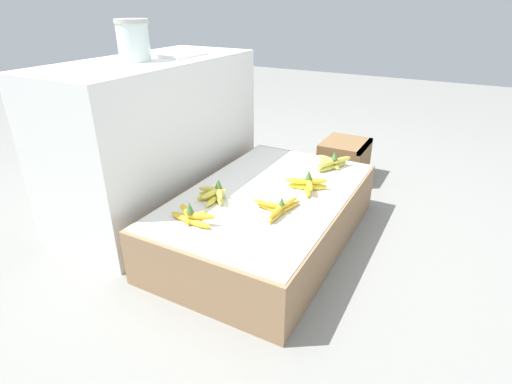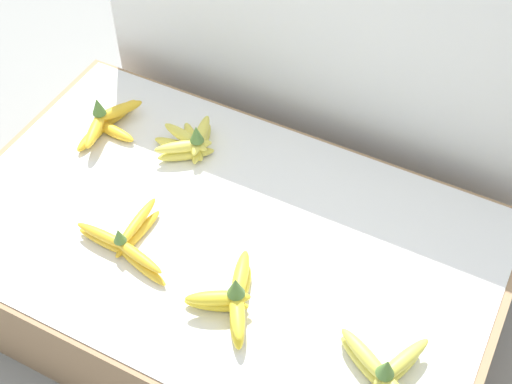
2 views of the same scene
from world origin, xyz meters
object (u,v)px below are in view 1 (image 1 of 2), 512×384
(wooden_crate, at_px, (344,159))
(banana_bunch_middle_midleft, at_px, (215,194))
(foam_tray_white, at_px, (184,54))
(banana_bunch_middle_left, at_px, (192,216))
(banana_bunch_front_right, at_px, (332,163))
(banana_bunch_front_midleft, at_px, (279,208))
(banana_bunch_front_midright, at_px, (308,184))
(glass_jar, at_px, (133,40))

(wooden_crate, xyz_separation_m, banana_bunch_middle_midleft, (-1.14, 0.27, 0.17))
(foam_tray_white, bearing_deg, banana_bunch_middle_left, -143.07)
(wooden_crate, height_order, banana_bunch_front_right, banana_bunch_front_right)
(banana_bunch_front_midleft, relative_size, banana_bunch_middle_midleft, 1.42)
(foam_tray_white, bearing_deg, banana_bunch_front_right, -74.00)
(banana_bunch_front_midright, bearing_deg, banana_bunch_middle_left, 149.21)
(banana_bunch_middle_midleft, relative_size, glass_jar, 0.91)
(banana_bunch_front_midleft, bearing_deg, banana_bunch_front_midright, -5.85)
(banana_bunch_front_midleft, height_order, banana_bunch_front_right, banana_bunch_front_right)
(banana_bunch_front_right, distance_m, foam_tray_white, 0.97)
(banana_bunch_front_midleft, distance_m, banana_bunch_middle_left, 0.37)
(banana_bunch_front_right, bearing_deg, banana_bunch_front_midleft, 176.26)
(wooden_crate, height_order, banana_bunch_front_midright, banana_bunch_front_midright)
(wooden_crate, relative_size, banana_bunch_middle_midleft, 1.89)
(banana_bunch_middle_midleft, bearing_deg, banana_bunch_front_midleft, -84.57)
(banana_bunch_front_midright, relative_size, glass_jar, 1.08)
(wooden_crate, xyz_separation_m, banana_bunch_front_midleft, (-1.11, -0.04, 0.16))
(banana_bunch_front_midright, height_order, foam_tray_white, foam_tray_white)
(wooden_crate, relative_size, banana_bunch_front_right, 1.45)
(banana_bunch_front_midleft, relative_size, banana_bunch_front_right, 1.09)
(banana_bunch_front_midright, bearing_deg, foam_tray_white, 82.31)
(wooden_crate, height_order, banana_bunch_middle_midleft, banana_bunch_middle_midleft)
(banana_bunch_middle_left, xyz_separation_m, glass_jar, (0.36, 0.56, 0.63))
(banana_bunch_middle_left, relative_size, banana_bunch_middle_midleft, 1.30)
(wooden_crate, height_order, foam_tray_white, foam_tray_white)
(banana_bunch_front_right, height_order, banana_bunch_middle_left, same)
(banana_bunch_front_midright, distance_m, banana_bunch_middle_left, 0.60)
(banana_bunch_middle_left, bearing_deg, banana_bunch_front_midright, -30.79)
(banana_bunch_middle_midleft, bearing_deg, banana_bunch_front_midright, -48.84)
(banana_bunch_front_midleft, height_order, banana_bunch_front_midright, banana_bunch_front_midright)
(banana_bunch_front_midright, xyz_separation_m, banana_bunch_front_right, (0.33, -0.01, -0.00))
(glass_jar, bearing_deg, banana_bunch_front_midleft, -97.87)
(banana_bunch_middle_left, xyz_separation_m, foam_tray_white, (0.61, 0.46, 0.54))
(wooden_crate, bearing_deg, banana_bunch_front_midleft, -178.14)
(banana_bunch_front_midright, xyz_separation_m, banana_bunch_middle_midleft, (-0.30, 0.34, -0.01))
(glass_jar, xyz_separation_m, foam_tray_white, (0.25, -0.10, -0.09))
(wooden_crate, height_order, banana_bunch_middle_left, banana_bunch_middle_left)
(banana_bunch_front_midright, bearing_deg, banana_bunch_front_right, -2.02)
(glass_jar, bearing_deg, foam_tray_white, -20.62)
(banana_bunch_front_midleft, height_order, banana_bunch_middle_left, banana_bunch_middle_left)
(wooden_crate, distance_m, banana_bunch_front_midright, 0.86)
(banana_bunch_middle_midleft, xyz_separation_m, glass_jar, (0.14, 0.52, 0.63))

